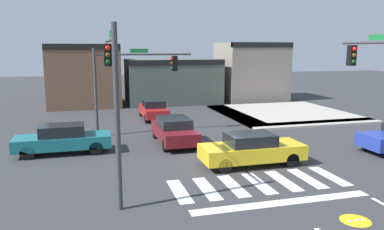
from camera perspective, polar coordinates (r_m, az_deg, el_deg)
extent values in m
plane|color=#353538|center=(19.60, 4.40, -5.81)|extent=(120.00, 120.00, 0.00)
cube|color=silver|center=(14.61, -1.91, -11.41)|extent=(0.54, 2.48, 0.01)
cube|color=silver|center=(14.88, 2.26, -11.00)|extent=(0.54, 2.48, 0.01)
cube|color=silver|center=(15.23, 6.25, -10.55)|extent=(0.54, 2.48, 0.01)
cube|color=silver|center=(15.64, 10.03, -10.08)|extent=(0.54, 2.48, 0.01)
cube|color=silver|center=(16.12, 13.60, -9.60)|extent=(0.54, 2.48, 0.01)
cube|color=silver|center=(16.66, 16.94, -9.11)|extent=(0.54, 2.48, 0.01)
cube|color=silver|center=(17.25, 20.05, -8.63)|extent=(0.54, 2.48, 0.01)
cube|color=white|center=(13.99, 13.61, -12.70)|extent=(6.80, 0.50, 0.01)
cylinder|color=yellow|center=(13.36, 23.43, -14.42)|extent=(0.95, 0.95, 0.01)
cylinder|color=white|center=(13.23, 22.68, -14.58)|extent=(0.15, 0.15, 0.00)
cylinder|color=white|center=(13.49, 24.17, -14.22)|extent=(0.15, 0.15, 0.00)
cube|color=white|center=(13.36, 23.43, -14.40)|extent=(0.43, 0.04, 0.00)
cube|color=#B2AA9E|center=(28.13, 18.25, -1.26)|extent=(10.00, 1.60, 0.15)
cube|color=#B2AA9E|center=(30.37, 6.59, 0.00)|extent=(1.60, 10.00, 0.15)
cube|color=#B2AA9E|center=(32.16, 13.56, 0.35)|extent=(10.00, 10.00, 0.15)
cube|color=brown|center=(36.66, -15.98, 5.79)|extent=(6.38, 5.67, 5.72)
cube|color=black|center=(33.94, -16.23, 9.87)|extent=(6.38, 0.50, 0.50)
cube|color=#4C564C|center=(37.31, -2.94, 5.14)|extent=(8.94, 5.15, 4.30)
cube|color=black|center=(34.88, -2.12, 7.92)|extent=(8.94, 0.50, 0.50)
cube|color=gray|center=(40.13, 8.86, 6.53)|extent=(6.36, 5.65, 5.91)
cube|color=black|center=(37.67, 10.62, 10.37)|extent=(6.36, 0.50, 0.50)
cylinder|color=#383A3D|center=(12.42, -11.21, -0.68)|extent=(0.18, 0.18, 6.16)
cylinder|color=#383A3D|center=(14.86, -12.33, 10.94)|extent=(0.12, 5.30, 0.12)
cube|color=black|center=(16.66, -12.60, 8.84)|extent=(0.32, 0.32, 0.95)
sphere|color=red|center=(16.49, -12.61, 9.85)|extent=(0.22, 0.22, 0.22)
sphere|color=#4C330C|center=(16.49, -12.57, 8.83)|extent=(0.22, 0.22, 0.22)
sphere|color=#0C3814|center=(16.50, -12.53, 7.80)|extent=(0.22, 0.22, 0.22)
cube|color=#197233|center=(14.60, -12.30, 11.83)|extent=(0.03, 1.10, 0.24)
cylinder|color=#383A3D|center=(23.54, -14.33, 3.26)|extent=(0.18, 0.18, 5.38)
cylinder|color=#383A3D|center=(23.63, -7.24, 9.07)|extent=(5.97, 0.12, 0.12)
cube|color=black|center=(23.99, -2.63, 7.78)|extent=(0.32, 0.32, 0.95)
sphere|color=red|center=(23.95, -3.04, 8.48)|extent=(0.22, 0.22, 0.22)
sphere|color=#4C330C|center=(23.96, -3.03, 7.77)|extent=(0.22, 0.22, 0.22)
sphere|color=#0C3814|center=(23.97, -3.02, 7.07)|extent=(0.22, 0.22, 0.22)
cube|color=#197233|center=(23.59, -7.98, 9.59)|extent=(1.10, 0.03, 0.24)
cylinder|color=#383A3D|center=(18.31, 25.79, 9.82)|extent=(0.12, 4.11, 0.12)
cube|color=black|center=(19.39, 22.96, 8.28)|extent=(0.32, 0.32, 0.95)
sphere|color=red|center=(19.25, 23.33, 9.12)|extent=(0.22, 0.22, 0.22)
sphere|color=#4C330C|center=(19.25, 23.27, 8.25)|extent=(0.22, 0.22, 0.22)
sphere|color=#0C3814|center=(19.26, 23.21, 7.37)|extent=(0.22, 0.22, 0.22)
cube|color=#197233|center=(18.16, 26.28, 10.48)|extent=(0.03, 1.10, 0.24)
cube|color=maroon|center=(21.42, -2.73, -2.65)|extent=(1.86, 4.55, 0.68)
cube|color=black|center=(21.29, -2.73, -1.08)|extent=(1.64, 2.27, 0.51)
cylinder|color=black|center=(20.23, 0.52, -4.30)|extent=(0.22, 0.67, 0.67)
cylinder|color=black|center=(19.86, -4.06, -4.60)|extent=(0.22, 0.67, 0.67)
cylinder|color=black|center=(23.14, -1.57, -2.46)|extent=(0.22, 0.67, 0.67)
cylinder|color=black|center=(22.81, -5.59, -2.69)|extent=(0.22, 0.67, 0.67)
cube|color=gold|center=(17.76, 9.03, -5.48)|extent=(4.76, 1.82, 0.67)
cube|color=black|center=(17.57, 8.75, -3.63)|extent=(2.11, 1.61, 0.52)
cylinder|color=black|center=(16.54, 4.99, -7.66)|extent=(0.65, 0.22, 0.65)
cylinder|color=black|center=(17.99, 3.21, -6.17)|extent=(0.65, 0.22, 0.65)
cylinder|color=black|center=(17.88, 14.84, -6.60)|extent=(0.65, 0.22, 0.65)
cylinder|color=black|center=(19.23, 12.45, -5.32)|extent=(0.65, 0.22, 0.65)
cylinder|color=black|center=(22.25, 24.85, -3.94)|extent=(0.65, 0.22, 0.65)
cube|color=#196B70|center=(20.52, -18.88, -3.81)|extent=(4.77, 1.71, 0.63)
cube|color=black|center=(20.40, -19.03, -2.18)|extent=(2.19, 1.50, 0.57)
cylinder|color=black|center=(21.26, -14.35, -3.88)|extent=(0.68, 0.22, 0.68)
cylinder|color=black|center=(19.82, -14.27, -4.89)|extent=(0.68, 0.22, 0.68)
cylinder|color=black|center=(21.48, -23.06, -4.24)|extent=(0.68, 0.22, 0.68)
cylinder|color=black|center=(20.05, -23.61, -5.26)|extent=(0.68, 0.22, 0.68)
cube|color=red|center=(28.92, -5.84, 0.62)|extent=(1.72, 4.16, 0.62)
cube|color=black|center=(28.67, -5.81, 1.71)|extent=(1.51, 1.85, 0.53)
cylinder|color=black|center=(27.73, -3.82, -0.34)|extent=(0.22, 0.71, 0.71)
cylinder|color=black|center=(27.47, -6.89, -0.48)|extent=(0.22, 0.71, 0.71)
cylinder|color=black|center=(30.46, -4.88, 0.59)|extent=(0.22, 0.71, 0.71)
cylinder|color=black|center=(30.23, -7.68, 0.47)|extent=(0.22, 0.71, 0.71)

